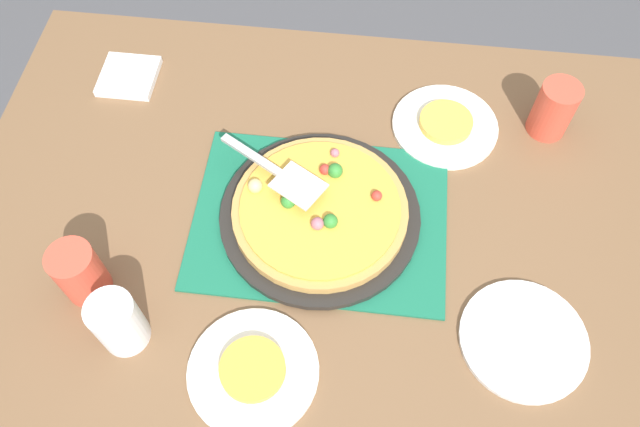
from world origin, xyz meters
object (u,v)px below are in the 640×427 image
(pizza_server, at_px, (278,172))
(cup_near, at_px, (554,109))
(pizza, at_px, (320,209))
(served_slice_right, at_px, (253,369))
(plate_far_right, at_px, (253,371))
(plate_near_left, at_px, (445,126))
(cup_corner, at_px, (118,323))
(cup_far, at_px, (80,273))
(napkin_stack, at_px, (129,76))
(served_slice_left, at_px, (446,122))
(pizza_pan, at_px, (320,215))
(plate_side, at_px, (524,340))

(pizza_server, bearing_deg, cup_near, 23.07)
(pizza, xyz_separation_m, served_slice_right, (-0.08, -0.31, -0.02))
(pizza, xyz_separation_m, pizza_server, (-0.08, 0.05, 0.04))
(plate_far_right, bearing_deg, served_slice_right, 0.00)
(plate_near_left, distance_m, cup_corner, 0.75)
(plate_near_left, relative_size, cup_far, 1.83)
(pizza, xyz_separation_m, napkin_stack, (-0.46, 0.31, -0.03))
(served_slice_right, xyz_separation_m, cup_corner, (-0.23, 0.04, 0.04))
(served_slice_left, bearing_deg, cup_near, 6.32)
(cup_near, relative_size, napkin_stack, 1.00)
(plate_near_left, height_order, served_slice_right, served_slice_right)
(pizza_pan, bearing_deg, cup_far, -154.33)
(pizza_pan, relative_size, served_slice_right, 3.45)
(served_slice_left, distance_m, cup_far, 0.77)
(pizza, bearing_deg, served_slice_right, -103.67)
(served_slice_right, relative_size, pizza_server, 0.50)
(plate_side, bearing_deg, cup_corner, -174.15)
(served_slice_left, bearing_deg, plate_side, -72.70)
(plate_near_left, xyz_separation_m, plate_side, (0.14, -0.45, 0.00))
(cup_corner, bearing_deg, cup_far, 138.67)
(pizza_pan, distance_m, plate_near_left, 0.34)
(cup_corner, bearing_deg, napkin_stack, 105.26)
(plate_far_right, xyz_separation_m, cup_far, (-0.32, 0.12, 0.06))
(plate_side, relative_size, cup_far, 1.83)
(plate_far_right, height_order, plate_side, same)
(pizza, distance_m, cup_near, 0.52)
(served_slice_right, height_order, pizza_server, pizza_server)
(cup_near, height_order, cup_corner, same)
(served_slice_right, xyz_separation_m, cup_near, (0.52, 0.58, 0.04))
(plate_far_right, distance_m, served_slice_left, 0.64)
(pizza_pan, xyz_separation_m, cup_corner, (-0.30, -0.27, 0.05))
(plate_far_right, height_order, napkin_stack, napkin_stack)
(plate_side, height_order, cup_far, cup_far)
(served_slice_left, relative_size, cup_near, 0.92)
(pizza, relative_size, plate_far_right, 1.50)
(cup_far, bearing_deg, plate_far_right, -20.52)
(served_slice_right, bearing_deg, plate_far_right, 0.00)
(pizza, distance_m, cup_corner, 0.41)
(plate_side, bearing_deg, served_slice_right, -166.51)
(pizza_pan, relative_size, plate_side, 1.73)
(pizza_server, relative_size, napkin_stack, 1.83)
(plate_near_left, relative_size, plate_far_right, 1.00)
(cup_far, xyz_separation_m, pizza_server, (0.31, 0.24, 0.01))
(plate_far_right, bearing_deg, cup_corner, 170.32)
(served_slice_right, distance_m, pizza_server, 0.36)
(served_slice_right, xyz_separation_m, napkin_stack, (-0.38, 0.61, -0.01))
(cup_near, xyz_separation_m, cup_corner, (-0.74, -0.54, 0.00))
(cup_corner, bearing_deg, plate_far_right, -9.68)
(pizza, relative_size, cup_far, 2.75)
(served_slice_left, bearing_deg, cup_far, -144.94)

